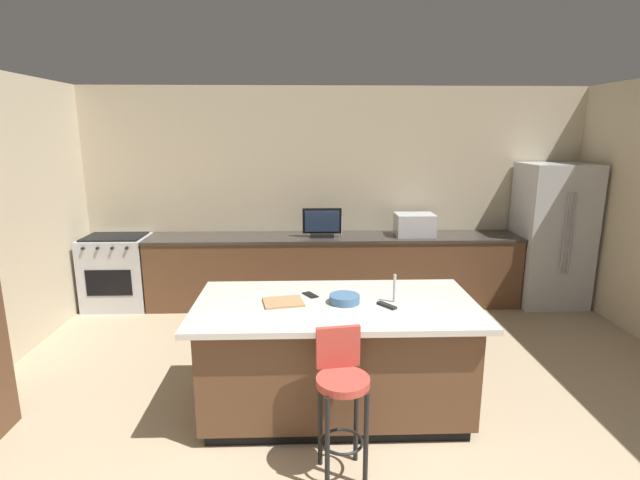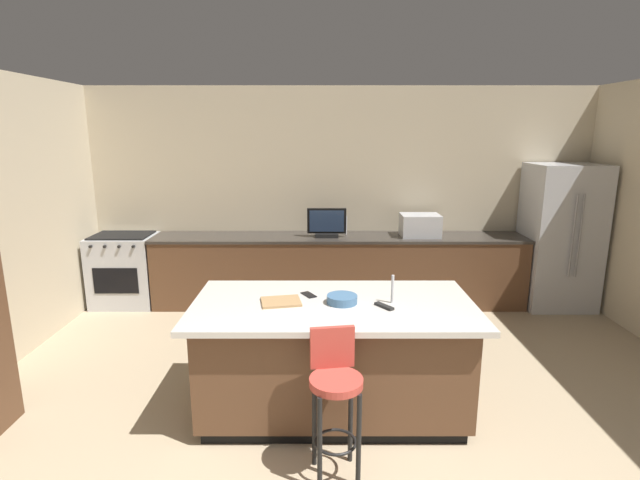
{
  "view_description": "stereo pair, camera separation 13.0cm",
  "coord_description": "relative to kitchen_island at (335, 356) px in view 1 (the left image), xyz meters",
  "views": [
    {
      "loc": [
        -0.4,
        -1.73,
        2.2
      ],
      "look_at": [
        -0.24,
        3.01,
        1.12
      ],
      "focal_mm": 26.92,
      "sensor_mm": 36.0,
      "label": 1
    },
    {
      "loc": [
        -0.27,
        -1.73,
        2.2
      ],
      "look_at": [
        -0.24,
        3.01,
        1.12
      ],
      "focal_mm": 26.92,
      "sensor_mm": 36.0,
      "label": 2
    }
  ],
  "objects": [
    {
      "name": "cutting_board",
      "position": [
        -0.4,
        -0.0,
        0.46
      ],
      "size": [
        0.33,
        0.29,
        0.02
      ],
      "primitive_type": "cube",
      "rotation": [
        0.0,
        0.0,
        0.19
      ],
      "color": "#A87F51",
      "rests_on": "kitchen_island"
    },
    {
      "name": "bar_stool_center",
      "position": [
        -0.0,
        -0.71,
        0.12
      ],
      "size": [
        0.34,
        0.36,
        0.97
      ],
      "rotation": [
        0.0,
        0.0,
        0.15
      ],
      "color": "#B23D33",
      "rests_on": "ground_plane"
    },
    {
      "name": "range_oven",
      "position": [
        -2.6,
        2.44,
        -0.01
      ],
      "size": [
        0.78,
        0.63,
        0.92
      ],
      "color": "#B7BABF",
      "rests_on": "ground_plane"
    },
    {
      "name": "tv_monitor",
      "position": [
        -0.02,
        2.39,
        0.6
      ],
      "size": [
        0.48,
        0.16,
        0.36
      ],
      "color": "black",
      "rests_on": "counter_back"
    },
    {
      "name": "counter_back",
      "position": [
        0.14,
        2.44,
        -0.02
      ],
      "size": [
        4.69,
        0.62,
        0.9
      ],
      "color": "brown",
      "rests_on": "ground_plane"
    },
    {
      "name": "tv_remote",
      "position": [
        0.38,
        -0.1,
        0.46
      ],
      "size": [
        0.14,
        0.16,
        0.02
      ],
      "primitive_type": "cube",
      "rotation": [
        0.0,
        0.0,
        0.64
      ],
      "color": "black",
      "rests_on": "kitchen_island"
    },
    {
      "name": "sink_faucet_island",
      "position": [
        0.45,
        0.0,
        0.56
      ],
      "size": [
        0.02,
        0.02,
        0.22
      ],
      "primitive_type": "cylinder",
      "color": "#B2B2B7",
      "rests_on": "kitchen_island"
    },
    {
      "name": "refrigerator",
      "position": [
        2.91,
        2.39,
        0.43
      ],
      "size": [
        0.83,
        0.74,
        1.81
      ],
      "color": "#B7BABF",
      "rests_on": "ground_plane"
    },
    {
      "name": "sink_faucet_back",
      "position": [
        0.23,
        2.54,
        0.55
      ],
      "size": [
        0.02,
        0.02,
        0.24
      ],
      "primitive_type": "cylinder",
      "color": "#B2B2B7",
      "rests_on": "counter_back"
    },
    {
      "name": "cell_phone",
      "position": [
        -0.19,
        0.17,
        0.45
      ],
      "size": [
        0.14,
        0.16,
        0.01
      ],
      "primitive_type": "cube",
      "rotation": [
        0.0,
        0.0,
        0.53
      ],
      "color": "black",
      "rests_on": "kitchen_island"
    },
    {
      "name": "kitchen_island",
      "position": [
        0.0,
        0.0,
        0.0
      ],
      "size": [
        2.16,
        1.11,
        0.92
      ],
      "color": "black",
      "rests_on": "ground_plane"
    },
    {
      "name": "wall_back",
      "position": [
        0.16,
        2.82,
        0.91
      ],
      "size": [
        6.94,
        0.12,
        2.75
      ],
      "primitive_type": "cube",
      "color": "beige",
      "rests_on": "ground_plane"
    },
    {
      "name": "microwave",
      "position": [
        1.16,
        2.44,
        0.57
      ],
      "size": [
        0.48,
        0.36,
        0.28
      ],
      "primitive_type": "cube",
      "color": "#B7BABF",
      "rests_on": "counter_back"
    },
    {
      "name": "fruit_bowl",
      "position": [
        0.07,
        -0.01,
        0.48
      ],
      "size": [
        0.23,
        0.23,
        0.06
      ],
      "primitive_type": "cylinder",
      "color": "#3F668C",
      "rests_on": "kitchen_island"
    }
  ]
}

